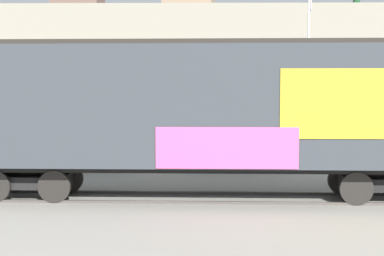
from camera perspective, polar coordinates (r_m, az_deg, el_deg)
name	(u,v)px	position (r m, az deg, el deg)	size (l,w,h in m)	color
ground_plane	(222,199)	(15.27, 3.36, -7.76)	(260.00, 260.00, 0.00)	gray
track	(248,198)	(15.28, 6.14, -7.62)	(60.02, 3.33, 0.08)	#4C4742
freight_car	(204,108)	(14.94, 1.36, 2.16)	(14.11, 3.08, 4.61)	#33383D
flagpole	(309,46)	(29.82, 12.70, 8.78)	(0.57, 1.62, 8.81)	silver
hillside	(203,69)	(74.79, 1.20, 6.53)	(149.44, 33.66, 17.79)	gray
parked_car_green	(79,147)	(21.78, -12.25, -2.02)	(4.72, 2.03, 1.71)	#1E5933
parked_car_tan	(226,148)	(21.37, 3.71, -2.23)	(4.66, 2.09, 1.63)	#9E8966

